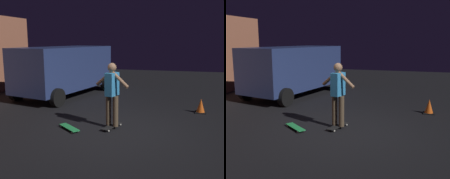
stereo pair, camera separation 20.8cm
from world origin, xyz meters
TOP-DOWN VIEW (x-y plane):
  - ground_plane at (0.00, 0.00)m, footprint 28.00×28.00m
  - parked_van at (3.82, 3.12)m, footprint 4.91×3.10m
  - skateboard_ridden at (0.14, 0.13)m, footprint 0.80×0.42m
  - skateboard_spare at (-0.25, 1.19)m, footprint 0.64×0.74m
  - skater at (0.14, 0.13)m, footprint 0.43×0.96m
  - traffic_cone at (2.32, -2.25)m, footprint 0.34×0.34m

SIDE VIEW (x-z plane):
  - ground_plane at x=0.00m, z-range 0.00..0.00m
  - skateboard_ridden at x=0.14m, z-range 0.02..0.09m
  - skateboard_spare at x=-0.25m, z-range 0.02..0.09m
  - traffic_cone at x=2.32m, z-range -0.02..0.44m
  - skater at x=0.14m, z-range 0.20..1.87m
  - parked_van at x=3.82m, z-range 0.15..2.18m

